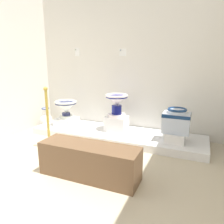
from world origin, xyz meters
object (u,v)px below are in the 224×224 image
(plinth_block_pale_glazed, at_px, (117,123))
(plinth_block_broad_patterned, at_px, (175,137))
(plinth_block_central_ornate, at_px, (67,121))
(decorative_vase_corner, at_px, (46,119))
(info_placard_first, at_px, (77,52))
(antique_toilet_broad_patterned, at_px, (176,120))
(antique_toilet_central_ornate, at_px, (66,107))
(antique_toilet_pale_glazed, at_px, (117,102))
(museum_bench, at_px, (89,161))
(info_placard_second, at_px, (123,52))
(stanchion_post_near_left, at_px, (49,131))

(plinth_block_pale_glazed, bearing_deg, plinth_block_broad_patterned, -8.07)
(plinth_block_central_ornate, distance_m, decorative_vase_corner, 0.52)
(info_placard_first, bearing_deg, antique_toilet_broad_patterned, -13.91)
(info_placard_first, bearing_deg, plinth_block_pale_glazed, -19.76)
(antique_toilet_central_ornate, xyz_separation_m, antique_toilet_pale_glazed, (1.01, 0.07, 0.16))
(info_placard_first, height_order, museum_bench, info_placard_first)
(info_placard_first, distance_m, info_placard_second, 0.94)
(plinth_block_broad_patterned, bearing_deg, antique_toilet_broad_patterned, 0.00)
(antique_toilet_central_ornate, distance_m, plinth_block_pale_glazed, 1.04)
(antique_toilet_central_ornate, relative_size, plinth_block_pale_glazed, 1.11)
(plinth_block_central_ornate, distance_m, museum_bench, 1.78)
(info_placard_first, bearing_deg, stanchion_post_near_left, -80.13)
(info_placard_second, bearing_deg, museum_bench, -82.17)
(antique_toilet_broad_patterned, bearing_deg, antique_toilet_pale_glazed, 171.93)
(plinth_block_broad_patterned, bearing_deg, plinth_block_central_ornate, 177.84)
(plinth_block_central_ornate, height_order, plinth_block_pale_glazed, plinth_block_pale_glazed)
(antique_toilet_broad_patterned, bearing_deg, info_placard_second, 154.89)
(plinth_block_broad_patterned, height_order, decorative_vase_corner, decorative_vase_corner)
(stanchion_post_near_left, bearing_deg, museum_bench, -26.30)
(plinth_block_central_ornate, relative_size, antique_toilet_pale_glazed, 0.98)
(antique_toilet_central_ornate, relative_size, info_placard_first, 2.74)
(plinth_block_pale_glazed, height_order, decorative_vase_corner, decorative_vase_corner)
(antique_toilet_central_ornate, bearing_deg, plinth_block_pale_glazed, 3.91)
(plinth_block_broad_patterned, distance_m, stanchion_post_near_left, 1.94)
(info_placard_first, bearing_deg, museum_bench, -55.63)
(plinth_block_central_ornate, distance_m, antique_toilet_pale_glazed, 1.10)
(antique_toilet_broad_patterned, relative_size, info_placard_second, 3.18)
(plinth_block_central_ornate, bearing_deg, decorative_vase_corner, 176.55)
(info_placard_first, bearing_deg, plinth_block_central_ornate, -94.84)
(antique_toilet_pale_glazed, relative_size, decorative_vase_corner, 0.97)
(info_placard_second, bearing_deg, antique_toilet_broad_patterned, -25.11)
(plinth_block_central_ornate, height_order, antique_toilet_pale_glazed, antique_toilet_pale_glazed)
(plinth_block_broad_patterned, bearing_deg, stanchion_post_near_left, -157.05)
(antique_toilet_central_ornate, distance_m, museum_bench, 1.80)
(antique_toilet_central_ornate, relative_size, info_placard_second, 3.24)
(info_placard_second, height_order, stanchion_post_near_left, info_placard_second)
(plinth_block_central_ornate, relative_size, plinth_block_pale_glazed, 1.03)
(plinth_block_pale_glazed, relative_size, antique_toilet_broad_patterned, 0.92)
(antique_toilet_pale_glazed, distance_m, info_placard_first, 1.34)
(plinth_block_pale_glazed, distance_m, antique_toilet_broad_patterned, 1.06)
(info_placard_first, height_order, decorative_vase_corner, info_placard_first)
(museum_bench, bearing_deg, antique_toilet_pale_glazed, 98.57)
(info_placard_first, xyz_separation_m, decorative_vase_corner, (-0.56, -0.39, -1.32))
(antique_toilet_central_ornate, relative_size, museum_bench, 0.35)
(plinth_block_central_ornate, distance_m, antique_toilet_broad_patterned, 2.05)
(decorative_vase_corner, bearing_deg, stanchion_post_near_left, -48.09)
(antique_toilet_pale_glazed, height_order, stanchion_post_near_left, stanchion_post_near_left)
(antique_toilet_central_ornate, bearing_deg, stanchion_post_near_left, -73.09)
(antique_toilet_pale_glazed, distance_m, info_placard_second, 0.90)
(antique_toilet_central_ornate, xyz_separation_m, info_placard_first, (0.04, 0.42, 1.01))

